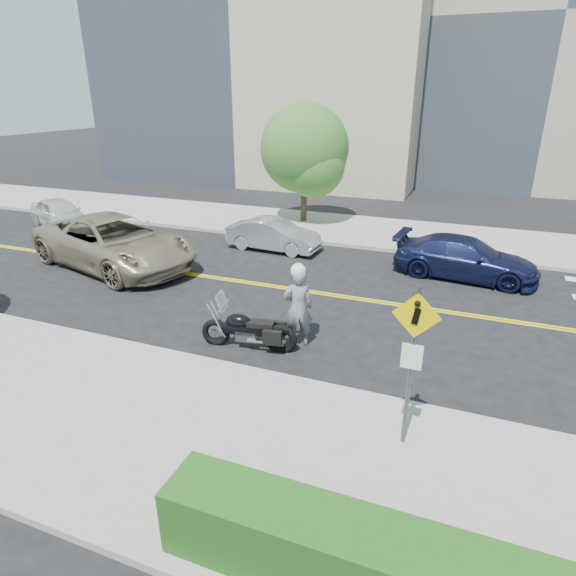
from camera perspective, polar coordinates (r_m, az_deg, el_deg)
The scene contains 12 objects.
ground_plane at distance 15.52m, azimuth 1.56°, elevation -0.29°, with size 120.00×120.00×0.00m, color black.
sidewalk_near at distance 9.67m, azimuth -14.29°, elevation -15.95°, with size 60.00×5.00×0.15m, color #9E9B91.
sidewalk_far at distance 22.33m, azimuth 8.14°, elevation 6.79°, with size 60.00×5.00×0.15m, color #9E9B91.
building_mid at distance 39.84m, azimuth 28.81°, elevation 25.68°, with size 18.00×14.00×20.00m, color #A39984.
pedestrian_sign at distance 8.25m, azimuth 14.52°, elevation -7.47°, with size 0.78×0.08×3.00m.
motorcyclist at distance 11.80m, azimuth 1.18°, elevation -2.08°, with size 0.89×0.78×2.18m.
motorcycle at distance 11.85m, azimuth -4.70°, elevation -4.03°, with size 2.35×0.72×1.43m, color black, non-canonical shape.
suv at distance 18.48m, azimuth -19.93°, elevation 5.11°, with size 3.04×6.59×1.83m, color tan.
parked_car_white at distance 24.99m, azimuth -25.41°, elevation 7.97°, with size 1.62×4.03×1.37m, color silver.
parked_car_silver at distance 19.39m, azimuth -1.73°, elevation 6.32°, with size 1.32×3.79×1.25m, color #AFB0B7.
parked_car_blue at distance 17.50m, azimuth 20.26°, elevation 3.36°, with size 1.93×4.75×1.38m, color #171D47.
tree_far_a at distance 22.98m, azimuth 1.95°, elevation 16.19°, with size 4.07×4.07×5.56m.
Camera 1 is at (4.80, -13.50, 5.95)m, focal length 30.00 mm.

